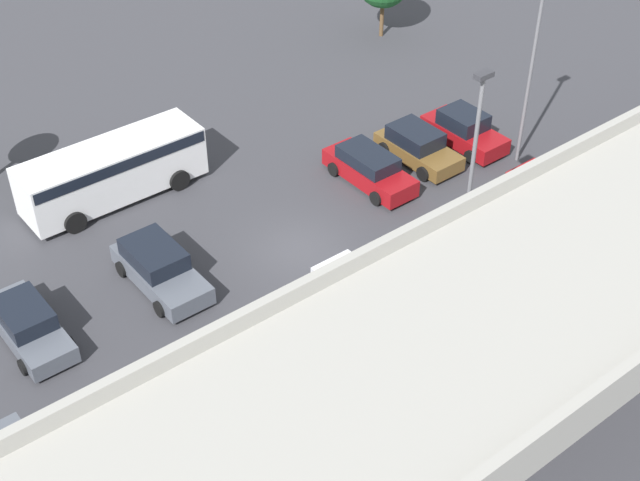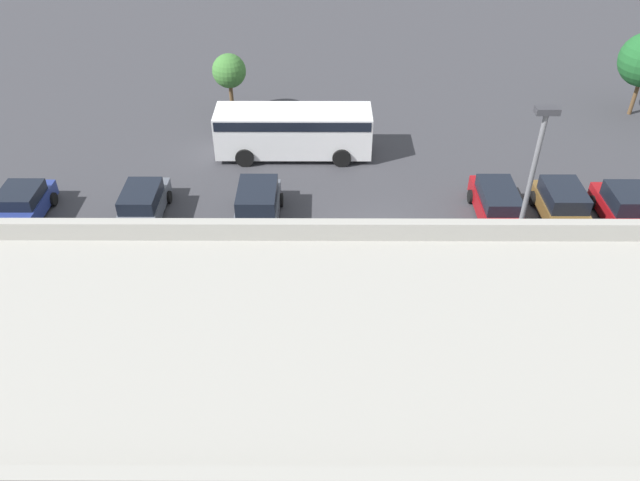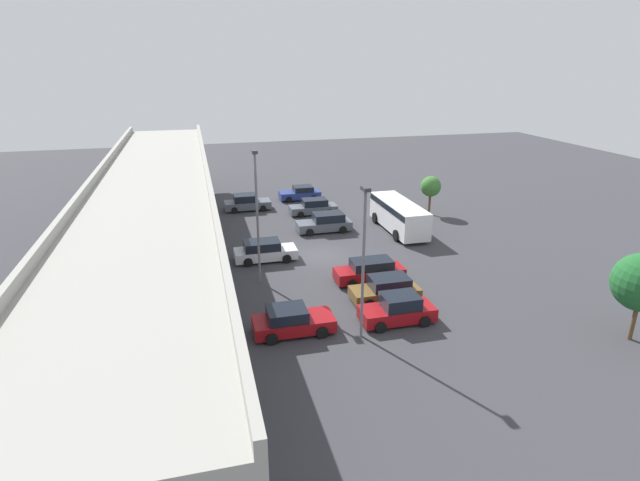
% 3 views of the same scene
% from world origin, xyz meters
% --- Properties ---
extents(ground_plane, '(116.53, 116.53, 0.00)m').
position_xyz_m(ground_plane, '(0.00, 0.00, 0.00)').
color(ground_plane, '#38383D').
extents(highway_overpass, '(55.79, 7.90, 7.20)m').
position_xyz_m(highway_overpass, '(0.00, 12.14, 5.97)').
color(highway_overpass, '#9E9B93').
rests_on(highway_overpass, ground_plane).
extents(parked_car_1, '(2.15, 4.39, 1.62)m').
position_xyz_m(parked_car_1, '(-8.61, -2.05, 0.77)').
color(parked_car_1, brown).
rests_on(parked_car_1, ground_plane).
extents(parked_car_2, '(2.02, 4.83, 1.60)m').
position_xyz_m(parked_car_2, '(-5.55, -2.04, 0.77)').
color(parked_car_2, maroon).
rests_on(parked_car_2, ground_plane).
extents(parked_car_3, '(2.17, 4.73, 1.58)m').
position_xyz_m(parked_car_3, '(0.09, 4.50, 0.76)').
color(parked_car_3, silver).
rests_on(parked_car_3, ground_plane).
extents(parked_car_4, '(2.21, 4.87, 1.66)m').
position_xyz_m(parked_car_4, '(5.64, -1.79, 0.78)').
color(parked_car_4, '#515660').
rests_on(parked_car_4, ground_plane).
extents(parked_car_5, '(2.04, 4.72, 1.53)m').
position_xyz_m(parked_car_5, '(11.07, -2.03, 0.71)').
color(parked_car_5, '#515660').
rests_on(parked_car_5, ground_plane).
extents(parked_car_6, '(2.23, 4.65, 1.63)m').
position_xyz_m(parked_car_6, '(14.15, 4.26, 0.75)').
color(parked_car_6, '#515660').
rests_on(parked_car_6, ground_plane).
extents(parked_car_7, '(2.18, 4.45, 1.50)m').
position_xyz_m(parked_car_7, '(16.72, -1.91, 0.70)').
color(parked_car_7, navy).
rests_on(parked_car_7, ground_plane).
extents(parked_car_8, '(2.10, 4.39, 1.72)m').
position_xyz_m(parked_car_8, '(-11.39, -1.69, 0.79)').
color(parked_car_8, maroon).
rests_on(parked_car_8, ground_plane).
extents(shuttle_bus, '(8.34, 2.77, 2.62)m').
position_xyz_m(shuttle_bus, '(4.18, -8.24, 1.58)').
color(shuttle_bus, white).
rests_on(shuttle_bus, ground_plane).
extents(lamp_post_mid_lot, '(0.70, 0.35, 9.20)m').
position_xyz_m(lamp_post_mid_lot, '(-3.91, 5.41, 5.31)').
color(lamp_post_mid_lot, slate).
rests_on(lamp_post_mid_lot, ground_plane).
extents(tree_front_right, '(2.00, 2.00, 3.84)m').
position_xyz_m(tree_front_right, '(8.14, -13.20, 2.81)').
color(tree_front_right, brown).
rests_on(tree_front_right, ground_plane).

